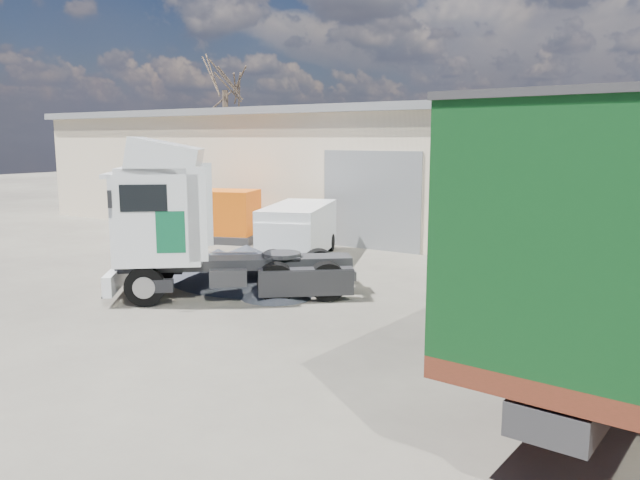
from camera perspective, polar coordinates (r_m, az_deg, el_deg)
The scene contains 7 objects.
ground at distance 13.95m, azimuth -8.32°, elevation -7.64°, with size 120.00×120.00×0.00m, color #272520.
warehouse at distance 29.94m, azimuth 3.58°, elevation 6.63°, with size 30.60×12.60×5.42m.
bare_tree at distance 40.45m, azimuth -8.71°, elevation 14.69°, with size 4.00×4.00×9.60m.
tractor_unit at distance 16.36m, azimuth -11.55°, elevation 0.93°, with size 6.04×5.60×4.08m.
panel_van at distance 20.97m, azimuth -2.09°, elevation 0.78°, with size 3.34×4.80×1.82m.
orange_skip at distance 25.10m, azimuth -9.31°, elevation 1.93°, with size 3.73×3.02×2.02m.
gravel_heap at distance 18.07m, azimuth -6.88°, elevation -2.14°, with size 5.80×4.98×1.04m.
Camera 1 is at (8.97, -9.89, 4.04)m, focal length 35.00 mm.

